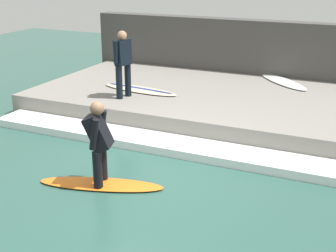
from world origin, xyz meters
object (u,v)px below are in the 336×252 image
at_px(surfboard_riding, 101,184).
at_px(surfer_riding, 99,139).
at_px(surfboard_waiting_near, 140,89).
at_px(surfboard_spare, 283,81).
at_px(surfer_waiting_near, 123,61).

relative_size(surfboard_riding, surfer_riding, 1.54).
xyz_separation_m(surfboard_waiting_near, surfboard_spare, (2.26, -3.04, -0.00)).
height_order(surfer_riding, surfboard_spare, surfer_riding).
bearing_deg(surfboard_spare, surfer_waiting_near, 133.35).
bearing_deg(surfboard_riding, surfer_waiting_near, 23.19).
bearing_deg(surfboard_spare, surfboard_waiting_near, 126.67).
bearing_deg(surfboard_riding, surfboard_spare, -15.27).
relative_size(surfboard_riding, surfboard_waiting_near, 1.01).
height_order(surfer_riding, surfboard_waiting_near, surfer_riding).
xyz_separation_m(surfer_riding, surfboard_waiting_near, (3.95, 1.34, -0.31)).
height_order(surfboard_riding, surfer_riding, surfer_riding).
relative_size(surfer_waiting_near, surfboard_waiting_near, 0.72).
distance_m(surfboard_riding, surfer_waiting_near, 3.81).
bearing_deg(surfer_waiting_near, surfboard_waiting_near, -5.62).
distance_m(surfer_waiting_near, surfboard_spare, 4.35).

